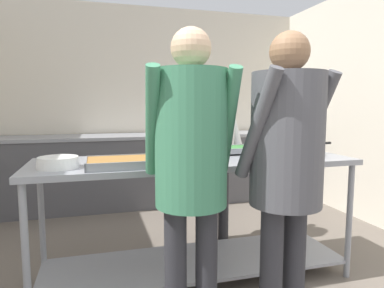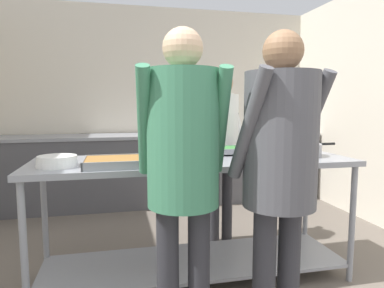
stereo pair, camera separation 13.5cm
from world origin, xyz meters
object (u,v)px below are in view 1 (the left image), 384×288
(serving_tray_vegetables, at_px, (180,152))
(guest_serving_left, at_px, (191,155))
(serving_tray_greens, at_px, (233,150))
(cook_behind_counter, at_px, (218,137))
(guest_serving_right, at_px, (286,156))
(water_bottle, at_px, (229,124))
(plate_stack, at_px, (58,162))
(sauce_pan, at_px, (299,148))
(serving_tray_roast, at_px, (122,163))

(serving_tray_vegetables, height_order, guest_serving_left, guest_serving_left)
(serving_tray_greens, bearing_deg, cook_behind_counter, 87.51)
(serving_tray_vegetables, bearing_deg, guest_serving_right, -70.17)
(guest_serving_left, distance_m, water_bottle, 3.05)
(serving_tray_vegetables, xyz_separation_m, water_bottle, (1.17, 1.87, 0.11))
(plate_stack, height_order, guest_serving_left, guest_serving_left)
(serving_tray_vegetables, height_order, serving_tray_greens, same)
(sauce_pan, relative_size, cook_behind_counter, 0.27)
(cook_behind_counter, bearing_deg, water_bottle, 64.17)
(serving_tray_roast, relative_size, guest_serving_left, 0.26)
(plate_stack, distance_m, serving_tray_roast, 0.39)
(plate_stack, bearing_deg, water_bottle, 46.98)
(serving_tray_roast, bearing_deg, plate_stack, 171.64)
(plate_stack, bearing_deg, guest_serving_left, -38.17)
(plate_stack, xyz_separation_m, cook_behind_counter, (1.34, 0.75, 0.06))
(plate_stack, height_order, water_bottle, water_bottle)
(plate_stack, distance_m, guest_serving_left, 0.92)
(cook_behind_counter, bearing_deg, sauce_pan, -55.85)
(guest_serving_right, bearing_deg, cook_behind_counter, 85.00)
(cook_behind_counter, bearing_deg, serving_tray_roast, -139.85)
(guest_serving_left, relative_size, cook_behind_counter, 1.05)
(plate_stack, relative_size, cook_behind_counter, 0.16)
(serving_tray_vegetables, bearing_deg, water_bottle, 57.93)
(guest_serving_right, bearing_deg, guest_serving_left, 167.99)
(guest_serving_right, height_order, cook_behind_counter, guest_serving_right)
(serving_tray_roast, distance_m, serving_tray_vegetables, 0.60)
(serving_tray_vegetables, distance_m, guest_serving_right, 1.05)
(serving_tray_greens, bearing_deg, serving_tray_roast, -158.02)
(sauce_pan, relative_size, water_bottle, 1.62)
(serving_tray_greens, xyz_separation_m, guest_serving_left, (-0.61, -0.88, 0.11))
(guest_serving_left, xyz_separation_m, cook_behind_counter, (0.63, 1.31, -0.04))
(serving_tray_roast, bearing_deg, water_bottle, 53.67)
(serving_tray_vegetables, distance_m, sauce_pan, 0.95)
(sauce_pan, xyz_separation_m, cook_behind_counter, (-0.45, 0.66, 0.04))
(serving_tray_greens, height_order, guest_serving_left, guest_serving_left)
(serving_tray_vegetables, bearing_deg, sauce_pan, -13.70)
(guest_serving_right, bearing_deg, serving_tray_vegetables, 109.83)
(serving_tray_vegetables, relative_size, guest_serving_left, 0.25)
(serving_tray_vegetables, relative_size, cook_behind_counter, 0.26)
(plate_stack, bearing_deg, guest_serving_right, -28.80)
(guest_serving_left, relative_size, guest_serving_right, 1.01)
(plate_stack, relative_size, sauce_pan, 0.59)
(serving_tray_greens, bearing_deg, serving_tray_vegetables, -178.90)
(sauce_pan, distance_m, guest_serving_right, 0.95)
(water_bottle, bearing_deg, plate_stack, -133.02)
(sauce_pan, relative_size, guest_serving_left, 0.26)
(serving_tray_vegetables, bearing_deg, serving_tray_greens, 1.10)
(serving_tray_greens, bearing_deg, plate_stack, -166.43)
(serving_tray_vegetables, bearing_deg, guest_serving_left, -99.65)
(water_bottle, bearing_deg, guest_serving_left, -115.70)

